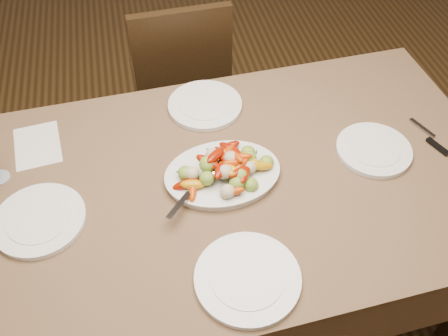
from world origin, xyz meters
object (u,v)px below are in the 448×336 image
dining_table (224,246)px  plate_far (205,105)px  plate_left (40,220)px  plate_near (248,278)px  chair_far (178,79)px  plate_right (374,150)px  serving_platter (223,175)px

dining_table → plate_far: bearing=89.1°
plate_left → plate_near: 0.65m
dining_table → plate_far: (0.01, 0.37, 0.39)m
plate_far → plate_near: bearing=-91.3°
chair_far → plate_far: 0.63m
plate_right → plate_left: bearing=-176.5°
plate_far → plate_left: bearing=-144.7°
serving_platter → plate_left: size_ratio=1.32×
plate_left → plate_far: 0.71m
dining_table → chair_far: (-0.03, 0.92, 0.10)m
dining_table → plate_near: (-0.01, -0.36, 0.39)m
serving_platter → plate_near: serving_platter is taller
plate_right → plate_far: size_ratio=0.93×
plate_right → plate_near: 0.66m
plate_near → plate_left: bearing=150.5°
dining_table → serving_platter: 0.39m
serving_platter → plate_far: (0.01, 0.35, -0.00)m
chair_far → dining_table: bearing=89.3°
plate_near → plate_far: bearing=88.7°
plate_right → serving_platter: bearing=-179.1°
serving_platter → plate_far: serving_platter is taller
plate_left → dining_table: bearing=4.4°
dining_table → serving_platter: (-0.00, 0.01, 0.39)m
dining_table → plate_right: bearing=2.4°
serving_platter → plate_right: bearing=0.9°
dining_table → plate_right: size_ratio=7.27×
chair_far → plate_near: (0.02, -1.28, 0.29)m
plate_right → plate_near: (-0.53, -0.38, 0.00)m
dining_table → plate_near: bearing=-91.8°
chair_far → plate_left: chair_far is taller
plate_left → plate_near: bearing=-29.5°
serving_platter → plate_far: 0.35m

